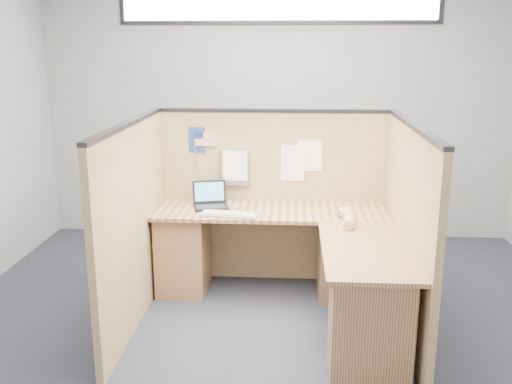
# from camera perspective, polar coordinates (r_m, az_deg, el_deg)

# --- Properties ---
(floor) EXTENTS (5.00, 5.00, 0.00)m
(floor) POSITION_cam_1_polar(r_m,az_deg,el_deg) (4.37, 1.13, -13.57)
(floor) COLOR #20222E
(floor) RESTS_ON ground
(wall_back) EXTENTS (5.00, 0.00, 5.00)m
(wall_back) POSITION_cam_1_polar(r_m,az_deg,el_deg) (6.14, 2.21, 8.36)
(wall_back) COLOR gray
(wall_back) RESTS_ON floor
(wall_front) EXTENTS (5.00, 0.00, 5.00)m
(wall_front) POSITION_cam_1_polar(r_m,az_deg,el_deg) (1.74, -2.24, -7.62)
(wall_front) COLOR gray
(wall_front) RESTS_ON floor
(clerestory_window) EXTENTS (3.30, 0.04, 0.38)m
(clerestory_window) POSITION_cam_1_polar(r_m,az_deg,el_deg) (6.10, 2.30, 18.20)
(clerestory_window) COLOR #232328
(clerestory_window) RESTS_ON wall_back
(cubicle_partitions) EXTENTS (2.06, 1.83, 1.53)m
(cubicle_partitions) POSITION_cam_1_polar(r_m,az_deg,el_deg) (4.47, 1.44, -2.24)
(cubicle_partitions) COLOR olive
(cubicle_partitions) RESTS_ON floor
(l_desk) EXTENTS (1.95, 1.75, 0.73)m
(l_desk) POSITION_cam_1_polar(r_m,az_deg,el_deg) (4.46, 3.71, -7.43)
(l_desk) COLOR brown
(l_desk) RESTS_ON floor
(laptop) EXTENTS (0.32, 0.33, 0.20)m
(laptop) POSITION_cam_1_polar(r_m,az_deg,el_deg) (4.83, -4.44, -0.86)
(laptop) COLOR black
(laptop) RESTS_ON l_desk
(keyboard) EXTENTS (0.47, 0.21, 0.03)m
(keyboard) POSITION_cam_1_polar(r_m,az_deg,el_deg) (4.55, -2.69, -2.27)
(keyboard) COLOR gray
(keyboard) RESTS_ON l_desk
(mouse) EXTENTS (0.13, 0.10, 0.05)m
(mouse) POSITION_cam_1_polar(r_m,az_deg,el_deg) (4.58, 8.86, -2.19)
(mouse) COLOR silver
(mouse) RESTS_ON l_desk
(hand_forearm) EXTENTS (0.12, 0.41, 0.09)m
(hand_forearm) POSITION_cam_1_polar(r_m,az_deg,el_deg) (4.43, 9.17, -2.54)
(hand_forearm) COLOR tan
(hand_forearm) RESTS_ON l_desk
(blue_poster) EXTENTS (0.16, 0.02, 0.22)m
(blue_poster) POSITION_cam_1_polar(r_m,az_deg,el_deg) (4.96, -6.04, 5.20)
(blue_poster) COLOR navy
(blue_poster) RESTS_ON cubicle_partitions
(american_flag) EXTENTS (0.19, 0.01, 0.33)m
(american_flag) POSITION_cam_1_polar(r_m,az_deg,el_deg) (4.93, -5.30, 5.18)
(american_flag) COLOR olive
(american_flag) RESTS_ON cubicle_partitions
(file_holder) EXTENTS (0.24, 0.05, 0.31)m
(file_holder) POSITION_cam_1_polar(r_m,az_deg,el_deg) (4.92, -2.08, 2.51)
(file_holder) COLOR slate
(file_holder) RESTS_ON cubicle_partitions
(paper_left) EXTENTS (0.25, 0.03, 0.31)m
(paper_left) POSITION_cam_1_polar(r_m,az_deg,el_deg) (4.92, 3.44, 2.92)
(paper_left) COLOR white
(paper_left) RESTS_ON cubicle_partitions
(paper_right) EXTENTS (0.21, 0.01, 0.26)m
(paper_right) POSITION_cam_1_polar(r_m,az_deg,el_deg) (4.91, 5.41, 3.60)
(paper_right) COLOR white
(paper_right) RESTS_ON cubicle_partitions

